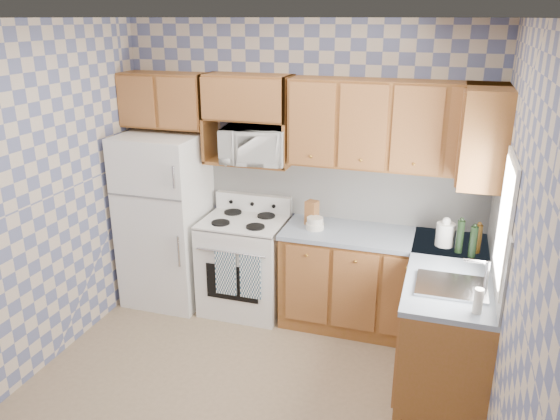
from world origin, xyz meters
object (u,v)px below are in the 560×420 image
(microwave, at_px, (255,145))
(electric_kettle, at_px, (445,234))
(stove_body, at_px, (245,265))
(refrigerator, at_px, (166,220))

(microwave, distance_m, electric_kettle, 1.82)
(stove_body, distance_m, electric_kettle, 1.89)
(stove_body, height_order, microwave, microwave)
(microwave, height_order, electric_kettle, microwave)
(refrigerator, height_order, stove_body, refrigerator)
(stove_body, height_order, electric_kettle, electric_kettle)
(stove_body, distance_m, microwave, 1.17)
(refrigerator, height_order, microwave, microwave)
(electric_kettle, bearing_deg, microwave, 174.59)
(refrigerator, bearing_deg, electric_kettle, -0.82)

